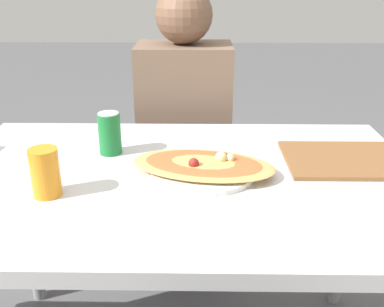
# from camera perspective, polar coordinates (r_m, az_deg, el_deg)

# --- Properties ---
(dining_table) EXTENTS (1.30, 0.84, 0.73)m
(dining_table) POSITION_cam_1_polar(r_m,az_deg,el_deg) (1.24, -1.41, -5.59)
(dining_table) COLOR silver
(dining_table) RESTS_ON ground_plane
(chair_far_seated) EXTENTS (0.40, 0.40, 0.87)m
(chair_far_seated) POSITION_cam_1_polar(r_m,az_deg,el_deg) (1.99, -0.83, 0.33)
(chair_far_seated) COLOR black
(chair_far_seated) RESTS_ON ground_plane
(person_seated) EXTENTS (0.37, 0.28, 1.19)m
(person_seated) POSITION_cam_1_polar(r_m,az_deg,el_deg) (1.81, -0.97, 5.11)
(person_seated) COLOR #2D2D38
(person_seated) RESTS_ON ground_plane
(pizza_main) EXTENTS (0.42, 0.28, 0.06)m
(pizza_main) POSITION_cam_1_polar(r_m,az_deg,el_deg) (1.21, 1.48, -1.66)
(pizza_main) COLOR white
(pizza_main) RESTS_ON dining_table
(soda_can) EXTENTS (0.07, 0.07, 0.12)m
(soda_can) POSITION_cam_1_polar(r_m,az_deg,el_deg) (1.34, -10.41, 2.54)
(soda_can) COLOR #197233
(soda_can) RESTS_ON dining_table
(drink_glass) EXTENTS (0.07, 0.07, 0.12)m
(drink_glass) POSITION_cam_1_polar(r_m,az_deg,el_deg) (1.13, -18.14, -2.29)
(drink_glass) COLOR orange
(drink_glass) RESTS_ON dining_table
(serving_tray) EXTENTS (0.42, 0.26, 0.01)m
(serving_tray) POSITION_cam_1_polar(r_m,az_deg,el_deg) (1.37, 20.33, -0.74)
(serving_tray) COLOR brown
(serving_tray) RESTS_ON dining_table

